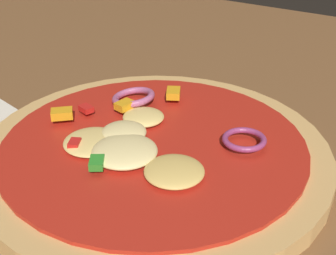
% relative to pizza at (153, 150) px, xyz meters
% --- Properties ---
extents(dining_table, '(1.43, 0.99, 0.03)m').
position_rel_pizza_xyz_m(dining_table, '(-0.03, -0.01, -0.02)').
color(dining_table, brown).
rests_on(dining_table, ground).
extents(pizza, '(0.27, 0.27, 0.03)m').
position_rel_pizza_xyz_m(pizza, '(0.00, 0.00, 0.00)').
color(pizza, tan).
rests_on(pizza, dining_table).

